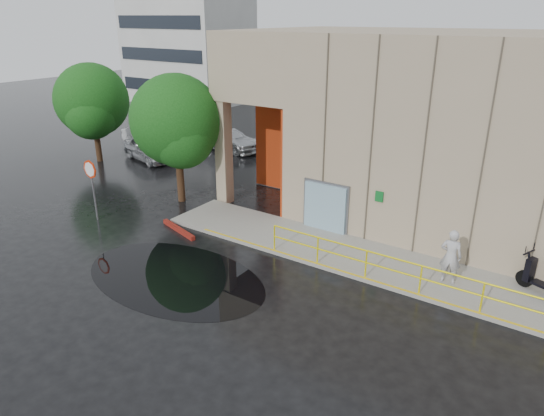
{
  "coord_description": "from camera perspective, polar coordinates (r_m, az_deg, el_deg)",
  "views": [
    {
      "loc": [
        8.91,
        -10.89,
        8.61
      ],
      "look_at": [
        -0.51,
        3.0,
        1.92
      ],
      "focal_mm": 32.0,
      "sensor_mm": 36.0,
      "label": 1
    }
  ],
  "objects": [
    {
      "name": "guardrail",
      "position": [
        16.79,
        13.98,
        -7.18
      ],
      "size": [
        9.56,
        0.06,
        1.03
      ],
      "color": "yellow",
      "rests_on": "sidewalk"
    },
    {
      "name": "distant_building",
      "position": [
        53.61,
        -10.0,
        20.26
      ],
      "size": [
        12.0,
        8.08,
        15.0
      ],
      "color": "#BBBBB6",
      "rests_on": "ground"
    },
    {
      "name": "person",
      "position": [
        17.33,
        20.28,
        -5.36
      ],
      "size": [
        0.75,
        0.53,
        1.93
      ],
      "primitive_type": "imported",
      "rotation": [
        0.0,
        0.0,
        3.24
      ],
      "color": "#B6B5BB",
      "rests_on": "sidewalk"
    },
    {
      "name": "puddle",
      "position": [
        17.64,
        -11.39,
        -7.95
      ],
      "size": [
        7.28,
        4.51,
        0.01
      ],
      "primitive_type": "cube",
      "rotation": [
        0.0,
        0.0,
        -0.01
      ],
      "color": "black",
      "rests_on": "ground"
    },
    {
      "name": "tree_near",
      "position": [
        23.37,
        -11.05,
        9.63
      ],
      "size": [
        4.31,
        4.31,
        6.2
      ],
      "rotation": [
        0.0,
        0.0,
        0.19
      ],
      "color": "black",
      "rests_on": "ground"
    },
    {
      "name": "red_curb",
      "position": [
        21.1,
        -10.93,
        -2.5
      ],
      "size": [
        2.36,
        0.84,
        0.18
      ],
      "primitive_type": "cube",
      "rotation": [
        0.0,
        0.0,
        -0.28
      ],
      "color": "maroon",
      "rests_on": "ground"
    },
    {
      "name": "building",
      "position": [
        22.64,
        24.06,
        8.65
      ],
      "size": [
        20.0,
        10.17,
        8.0
      ],
      "color": "tan",
      "rests_on": "ground"
    },
    {
      "name": "car_c",
      "position": [
        33.56,
        -5.29,
        8.1
      ],
      "size": [
        5.29,
        2.43,
        1.5
      ],
      "primitive_type": "imported",
      "rotation": [
        0.0,
        0.0,
        1.51
      ],
      "color": "#A8ABAF",
      "rests_on": "ground"
    },
    {
      "name": "car_b",
      "position": [
        35.67,
        -14.28,
        8.26
      ],
      "size": [
        4.28,
        1.62,
        1.4
      ],
      "primitive_type": "imported",
      "rotation": [
        0.0,
        0.0,
        1.54
      ],
      "color": "silver",
      "rests_on": "ground"
    },
    {
      "name": "car_a",
      "position": [
        31.85,
        -14.28,
        6.77
      ],
      "size": [
        4.68,
        2.82,
        1.49
      ],
      "primitive_type": "imported",
      "rotation": [
        0.0,
        0.0,
        1.31
      ],
      "color": "#AFB1B6",
      "rests_on": "ground"
    },
    {
      "name": "stop_sign",
      "position": [
        22.65,
        -20.51,
        3.42
      ],
      "size": [
        0.84,
        0.11,
        2.8
      ],
      "rotation": [
        0.0,
        0.0,
        -0.42
      ],
      "color": "slate",
      "rests_on": "ground"
    },
    {
      "name": "sidewalk",
      "position": [
        18.27,
        14.61,
        -6.89
      ],
      "size": [
        20.0,
        3.0,
        0.15
      ],
      "primitive_type": "cube",
      "color": "gray",
      "rests_on": "ground"
    },
    {
      "name": "ground",
      "position": [
        16.5,
        -4.45,
        -9.81
      ],
      "size": [
        120.0,
        120.0,
        0.0
      ],
      "primitive_type": "plane",
      "color": "black",
      "rests_on": "ground"
    },
    {
      "name": "tree_far",
      "position": [
        31.84,
        -20.46,
        11.44
      ],
      "size": [
        4.43,
        4.43,
        6.04
      ],
      "rotation": [
        0.0,
        0.0,
        -0.32
      ],
      "color": "black",
      "rests_on": "ground"
    }
  ]
}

